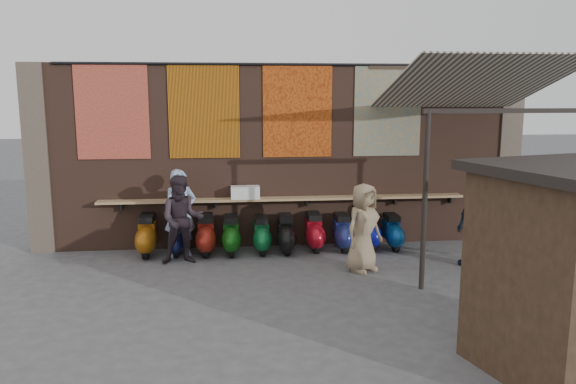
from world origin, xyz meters
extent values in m
plane|color=#474749|center=(0.00, 0.00, 0.00)|extent=(70.00, 70.00, 0.00)
cube|color=brown|center=(0.00, 2.70, 2.00)|extent=(10.00, 0.40, 4.00)
cube|color=#4C4238|center=(-5.20, 2.70, 2.00)|extent=(0.50, 0.50, 4.00)
cube|color=#4C4238|center=(5.20, 2.70, 2.00)|extent=(0.50, 0.50, 4.00)
cube|color=#9E7A51|center=(0.00, 2.33, 1.10)|extent=(8.00, 0.32, 0.05)
cube|color=white|center=(-0.86, 2.30, 1.26)|extent=(0.62, 0.30, 0.27)
cube|color=maroon|center=(-3.60, 2.48, 3.00)|extent=(1.50, 0.02, 2.00)
cube|color=orange|center=(-1.70, 2.48, 3.00)|extent=(1.50, 0.02, 2.00)
cube|color=#B54F16|center=(0.30, 2.48, 3.00)|extent=(1.50, 0.02, 2.00)
cube|color=#26698E|center=(2.30, 2.48, 3.00)|extent=(1.50, 0.02, 2.00)
cylinder|color=black|center=(0.00, 2.47, 3.98)|extent=(9.50, 0.06, 0.06)
imported|color=#95AFD9|center=(-2.22, 1.91, 0.92)|extent=(0.76, 0.61, 1.83)
imported|color=#2E242B|center=(-2.15, 1.40, 0.89)|extent=(0.92, 0.75, 1.78)
imported|color=#151E30|center=(3.54, 0.63, 0.82)|extent=(1.02, 0.86, 1.64)
imported|color=#4C4D51|center=(4.41, -0.13, 0.90)|extent=(1.21, 0.74, 1.81)
imported|color=#957D5E|center=(1.32, 0.51, 0.85)|extent=(0.99, 0.91, 1.70)
cube|color=gold|center=(2.79, -2.72, 1.77)|extent=(1.17, 0.36, 0.50)
cube|color=#473321|center=(2.79, -2.72, 0.89)|extent=(1.82, 0.60, 0.06)
cube|color=beige|center=(3.50, 0.90, 3.55)|extent=(3.20, 3.28, 0.97)
cube|color=#33261C|center=(3.50, 2.49, 3.95)|extent=(3.30, 0.08, 0.12)
cube|color=black|center=(3.50, -0.60, 3.08)|extent=(3.00, 0.08, 0.08)
cylinder|color=black|center=(2.10, -0.60, 1.55)|extent=(0.09, 0.09, 3.10)
camera|label=1|loc=(-1.23, -9.66, 3.36)|focal=35.00mm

